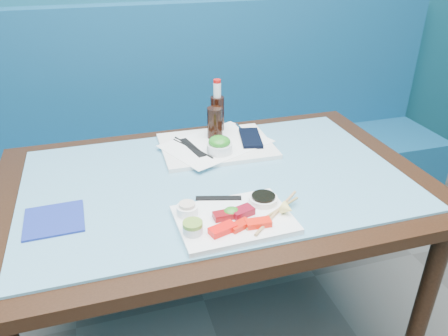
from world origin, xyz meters
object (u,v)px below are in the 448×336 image
object	(u,v)px
serving_tray	(216,146)
cola_bottle_body	(217,116)
booth_bench	(173,166)
cola_glass	(215,123)
sashimi_plate	(234,220)
seaweed_bowl	(219,148)
blue_napkin	(54,220)
dining_table	(216,201)

from	to	relation	value
serving_tray	cola_bottle_body	size ratio (longest dim) A/B	2.68
booth_bench	cola_glass	size ratio (longest dim) A/B	24.81
sashimi_plate	serving_tray	size ratio (longest dim) A/B	0.77
seaweed_bowl	blue_napkin	world-z (taller)	seaweed_bowl
serving_tray	cola_bottle_body	bearing A→B (deg)	73.57
blue_napkin	sashimi_plate	bearing A→B (deg)	-17.48
dining_table	cola_glass	xyz separation A→B (m)	(0.08, 0.27, 0.17)
cola_bottle_body	cola_glass	bearing A→B (deg)	-113.03
cola_glass	blue_napkin	xyz separation A→B (m)	(-0.57, -0.38, -0.07)
booth_bench	sashimi_plate	distance (m)	1.16
booth_bench	blue_napkin	size ratio (longest dim) A/B	18.75
sashimi_plate	serving_tray	world-z (taller)	same
dining_table	blue_napkin	xyz separation A→B (m)	(-0.50, -0.11, 0.09)
cola_glass	blue_napkin	bearing A→B (deg)	-146.50
dining_table	serving_tray	size ratio (longest dim) A/B	3.44
seaweed_bowl	blue_napkin	bearing A→B (deg)	-155.75
cola_bottle_body	seaweed_bowl	bearing A→B (deg)	-104.02
blue_napkin	serving_tray	bearing A→B (deg)	29.93
booth_bench	dining_table	world-z (taller)	booth_bench
sashimi_plate	cola_bottle_body	world-z (taller)	cola_bottle_body
serving_tray	dining_table	bearing A→B (deg)	-105.52
booth_bench	seaweed_bowl	bearing A→B (deg)	-85.44
serving_tray	seaweed_bowl	world-z (taller)	seaweed_bowl
dining_table	seaweed_bowl	xyz separation A→B (m)	(0.06, 0.14, 0.12)
sashimi_plate	dining_table	bearing A→B (deg)	84.15
cola_bottle_body	blue_napkin	xyz separation A→B (m)	(-0.60, -0.45, -0.07)
seaweed_bowl	cola_glass	size ratio (longest dim) A/B	0.75
seaweed_bowl	blue_napkin	xyz separation A→B (m)	(-0.55, -0.25, -0.03)
serving_tray	cola_glass	distance (m)	0.09
dining_table	serving_tray	world-z (taller)	serving_tray
sashimi_plate	seaweed_bowl	distance (m)	0.41
sashimi_plate	booth_bench	bearing A→B (deg)	87.19
sashimi_plate	cola_bottle_body	distance (m)	0.62
seaweed_bowl	cola_bottle_body	xyz separation A→B (m)	(0.05, 0.20, 0.04)
dining_table	sashimi_plate	world-z (taller)	sashimi_plate
serving_tray	blue_napkin	bearing A→B (deg)	-148.80
sashimi_plate	cola_glass	world-z (taller)	cola_glass
serving_tray	seaweed_bowl	size ratio (longest dim) A/B	4.49
cola_glass	cola_bottle_body	distance (m)	0.08
dining_table	cola_bottle_body	world-z (taller)	cola_bottle_body
sashimi_plate	cola_bottle_body	xyz separation A→B (m)	(0.12, 0.60, 0.07)
booth_bench	dining_table	xyz separation A→B (m)	(0.00, -0.84, 0.29)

